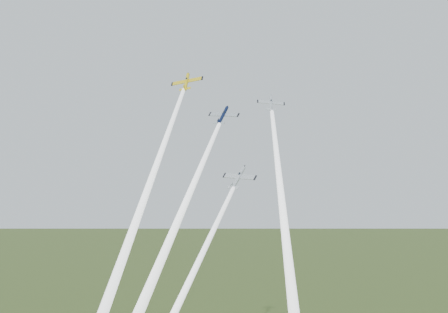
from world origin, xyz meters
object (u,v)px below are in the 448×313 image
Objects in this scene: plane_silver_right at (271,103)px; plane_silver_low at (238,178)px; plane_yellow at (187,82)px; plane_navy at (223,115)px.

plane_silver_low is (-6.28, -6.47, -18.11)m from plane_silver_right.
plane_navy is (11.47, -3.85, -9.66)m from plane_yellow.
plane_navy is 12.21m from plane_silver_right.
plane_yellow is 15.48m from plane_navy.
plane_silver_right reaches higher than plane_silver_low.
plane_navy is 0.92× the size of plane_silver_low.
plane_silver_right is 0.78× the size of plane_silver_low.
plane_yellow reaches higher than plane_silver_right.
plane_yellow is at bearing 154.62° from plane_silver_right.
plane_yellow reaches higher than plane_navy.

